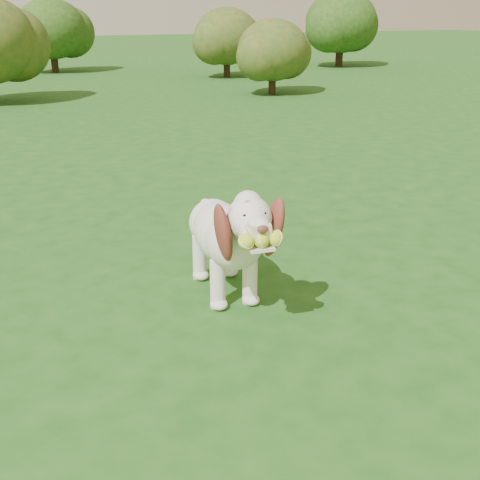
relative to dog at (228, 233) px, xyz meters
name	(u,v)px	position (x,y,z in m)	size (l,w,h in m)	color
ground	(174,277)	(-0.20, 0.39, -0.40)	(80.00, 80.00, 0.00)	#1A4915
dog	(228,233)	(0.00, 0.00, 0.00)	(0.47, 1.15, 0.75)	white
shrub_i	(51,29)	(1.27, 14.61, 0.73)	(1.84, 1.84, 1.91)	#382314
shrub_d	(273,50)	(4.50, 8.03, 0.45)	(1.40, 1.40, 1.45)	#382314
shrub_h	(341,22)	(9.33, 12.89, 0.88)	(2.09, 2.09, 2.17)	#382314
shrub_f	(227,36)	(5.01, 11.46, 0.59)	(1.61, 1.61, 1.67)	#382314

